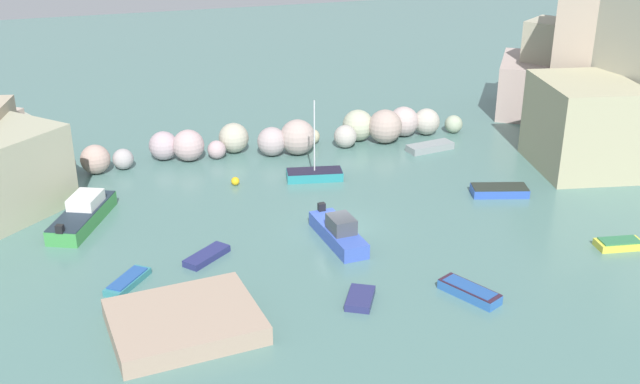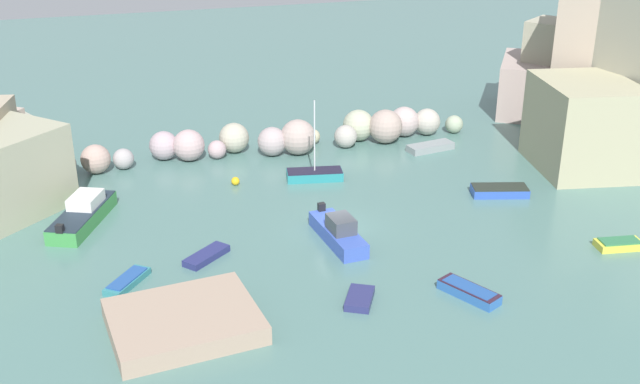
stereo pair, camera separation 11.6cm
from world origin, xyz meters
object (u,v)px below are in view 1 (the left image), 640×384
Objects in this scene: moored_boat_4 at (499,191)px; moored_boat_1 at (339,232)px; moored_boat_0 at (360,298)px; moored_boat_3 at (128,281)px; moored_boat_6 at (469,291)px; moored_boat_5 at (83,214)px; moored_boat_7 at (619,244)px; moored_boat_9 at (430,147)px; moored_boat_8 at (207,256)px; channel_buoy at (235,181)px; moored_boat_2 at (314,174)px; stone_dock at (185,321)px.

moored_boat_1 is at bearing -149.04° from moored_boat_4.
moored_boat_3 reaches higher than moored_boat_0.
moored_boat_6 is (-8.32, -11.45, -0.01)m from moored_boat_4.
moored_boat_5 is at bearing -155.03° from moored_boat_6.
moored_boat_7 is 0.73× the size of moored_boat_9.
moored_boat_6 is at bearing -72.90° from moored_boat_8.
moored_boat_8 is at bearing -110.34° from channel_buoy.
moored_boat_5 is 24.52m from moored_boat_6.
moored_boat_5 reaches higher than moored_boat_8.
moored_boat_5 is at bearing -14.30° from moored_boat_7.
moored_boat_2 is at bearing -38.87° from moored_boat_7.
stone_dock is 1.03× the size of moored_boat_5.
moored_boat_3 is (-11.39, 5.46, 0.01)m from moored_boat_0.
moored_boat_3 is 0.75× the size of moored_boat_4.
moored_boat_4 is at bearing -30.62° from moored_boat_8.
channel_buoy is at bearing 70.55° from stone_dock.
moored_boat_0 is 16.80m from moored_boat_7.
moored_boat_7 is (14.07, -15.65, -0.14)m from moored_boat_2.
moored_boat_7 reaches higher than moored_boat_8.
moored_boat_8 is at bearing -149.75° from moored_boat_6.
moored_boat_6 is at bearing 61.12° from moored_boat_9.
moored_boat_1 reaches higher than moored_boat_3.
moored_boat_4 is at bearing 23.64° from stone_dock.
moored_boat_0 is 0.91× the size of moored_boat_7.
moored_boat_2 is (2.70, 16.74, 0.19)m from moored_boat_0.
moored_boat_4 is 9.55m from moored_boat_7.
stone_dock reaches higher than moored_boat_8.
moored_boat_4 reaches higher than moored_boat_9.
moored_boat_4 is at bearing 117.92° from moored_boat_6.
moored_boat_4 reaches higher than moored_boat_6.
moored_boat_7 is at bearing 75.71° from moored_boat_6.
moored_boat_0 is (9.07, -0.12, -0.29)m from stone_dock.
moored_boat_4 is at bearing 100.45° from moored_boat_1.
moored_boat_8 is at bearing -123.82° from moored_boat_2.
moored_boat_3 is 0.78× the size of moored_boat_9.
moored_boat_8 is at bearing -5.08° from moored_boat_7.
moored_boat_2 reaches higher than moored_boat_0.
moored_boat_0 is (2.97, -17.42, -0.10)m from channel_buoy.
stone_dock is 11.82× the size of channel_buoy.
stone_dock is at bearing -147.34° from moored_boat_8.
moored_boat_4 is 21.02m from moored_boat_8.
moored_boat_7 is at bearing -53.48° from moored_boat_8.
moored_boat_2 is 1.50× the size of moored_boat_9.
moored_boat_3 is at bearing 113.43° from stone_dock.
moored_boat_8 is (-23.57, 5.99, -0.05)m from moored_boat_7.
moored_boat_4 is 1.36× the size of moored_boat_8.
stone_dock is 12.24m from moored_boat_1.
moored_boat_0 is at bearing -112.09° from moored_boat_5.
moored_boat_3 is at bearing 0.35° from moored_boat_7.
moored_boat_2 reaches higher than moored_boat_1.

